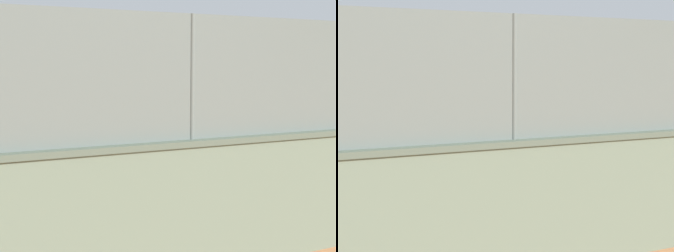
% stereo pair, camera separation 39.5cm
% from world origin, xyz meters
% --- Properties ---
extents(ground_plane, '(260.00, 260.00, 0.00)m').
position_xyz_m(ground_plane, '(0.00, 0.00, 0.00)').
color(ground_plane, '#B27247').
extents(player_at_service_line, '(0.83, 0.98, 1.52)m').
position_xyz_m(player_at_service_line, '(1.40, 0.12, 0.89)').
color(player_at_service_line, '#591919').
rests_on(player_at_service_line, ground_plane).
extents(player_near_wall_returning, '(1.23, 0.74, 1.56)m').
position_xyz_m(player_near_wall_returning, '(0.88, 5.37, 0.92)').
color(player_near_wall_returning, '#B2B2B2').
rests_on(player_near_wall_returning, ground_plane).
extents(sports_ball, '(0.20, 0.20, 0.20)m').
position_xyz_m(sports_ball, '(1.75, 1.61, 0.10)').
color(sports_ball, white).
rests_on(sports_ball, ground_plane).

